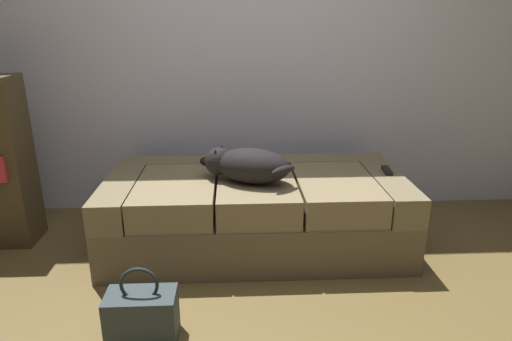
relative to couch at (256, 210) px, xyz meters
name	(u,v)px	position (x,y,z in m)	size (l,w,h in m)	color
back_wall	(251,22)	(0.00, 0.70, 1.16)	(6.40, 0.10, 2.80)	silver
couch	(256,210)	(0.00, 0.00, 0.00)	(1.88, 0.94, 0.48)	brown
dog_dark	(246,165)	(-0.06, -0.11, 0.35)	(0.60, 0.41, 0.21)	black
tv_remote	(387,170)	(0.86, 0.02, 0.25)	(0.04, 0.15, 0.02)	black
handbag	(142,316)	(-0.57, -0.92, -0.11)	(0.32, 0.18, 0.38)	#303A3E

